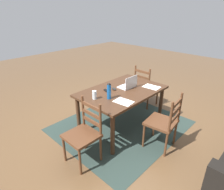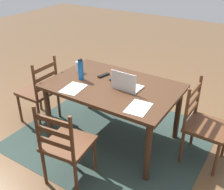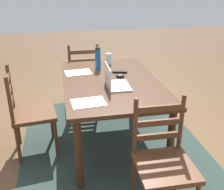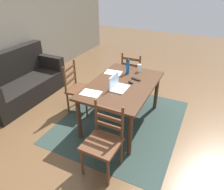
% 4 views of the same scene
% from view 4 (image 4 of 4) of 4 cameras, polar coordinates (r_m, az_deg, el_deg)
% --- Properties ---
extents(ground_plane, '(14.00, 14.00, 0.00)m').
position_cam_4_polar(ground_plane, '(3.83, 2.53, -7.04)').
color(ground_plane, brown).
extents(area_rug, '(2.31, 2.01, 0.01)m').
position_cam_4_polar(area_rug, '(3.83, 2.53, -7.01)').
color(area_rug, '#283833').
rests_on(area_rug, ground).
extents(dining_table, '(1.54, 1.01, 0.76)m').
position_cam_4_polar(dining_table, '(3.47, 2.78, 1.78)').
color(dining_table, '#422819').
rests_on(dining_table, ground).
extents(chair_right_far, '(0.44, 0.44, 0.95)m').
position_cam_4_polar(chair_right_far, '(4.51, 5.74, 5.77)').
color(chair_right_far, '#56331E').
rests_on(chair_right_far, ground).
extents(chair_left_near, '(0.45, 0.45, 0.95)m').
position_cam_4_polar(chair_left_near, '(2.73, -2.40, -12.52)').
color(chair_left_near, '#56331E').
rests_on(chair_left_near, ground).
extents(chair_far_head, '(0.49, 0.49, 0.95)m').
position_cam_4_polar(chair_far_head, '(3.94, -9.07, 1.75)').
color(chair_far_head, '#56331E').
rests_on(chair_far_head, ground).
extents(couch, '(1.80, 0.80, 1.00)m').
position_cam_4_polar(couch, '(4.74, -23.82, 3.07)').
color(couch, black).
rests_on(couch, ground).
extents(laptop, '(0.32, 0.23, 0.23)m').
position_cam_4_polar(laptop, '(3.26, 1.47, 2.76)').
color(laptop, silver).
rests_on(laptop, dining_table).
extents(water_bottle, '(0.07, 0.07, 0.27)m').
position_cam_4_polar(water_bottle, '(3.74, 4.30, 7.87)').
color(water_bottle, '#145199').
rests_on(water_bottle, dining_table).
extents(drinking_glass, '(0.07, 0.07, 0.14)m').
position_cam_4_polar(drinking_glass, '(3.86, 7.48, 7.30)').
color(drinking_glass, silver).
rests_on(drinking_glass, dining_table).
extents(computer_mouse, '(0.08, 0.11, 0.03)m').
position_cam_4_polar(computer_mouse, '(3.45, 5.19, 3.54)').
color(computer_mouse, black).
rests_on(computer_mouse, dining_table).
extents(tv_remote, '(0.09, 0.18, 0.02)m').
position_cam_4_polar(tv_remote, '(3.57, 6.53, 4.30)').
color(tv_remote, black).
rests_on(tv_remote, dining_table).
extents(paper_stack_left, '(0.24, 0.31, 0.00)m').
position_cam_4_polar(paper_stack_left, '(3.16, -5.80, 0.53)').
color(paper_stack_left, white).
rests_on(paper_stack_left, dining_table).
extents(paper_stack_right, '(0.24, 0.32, 0.00)m').
position_cam_4_polar(paper_stack_right, '(3.82, 0.35, 6.16)').
color(paper_stack_right, white).
rests_on(paper_stack_right, dining_table).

